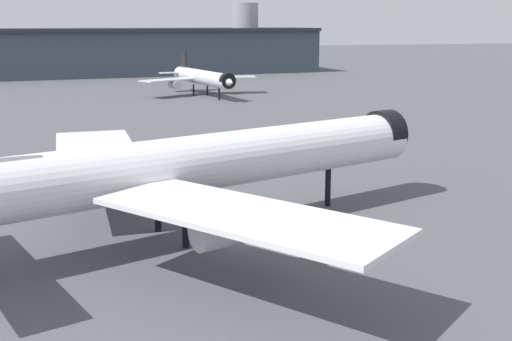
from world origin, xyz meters
name	(u,v)px	position (x,y,z in m)	size (l,w,h in m)	color
ground	(242,240)	(0.00, 0.00, 0.00)	(900.00, 900.00, 0.00)	#4C4F54
airliner_near_gate	(190,166)	(-4.01, 2.88, 6.56)	(55.62, 49.68, 14.91)	white
airliner_far_taxiway	(202,78)	(23.09, 113.42, 4.87)	(32.97, 36.66, 11.05)	silver
terminal_building	(90,52)	(-0.86, 190.92, 8.72)	(177.40, 40.62, 26.50)	#3D4756
baggage_tug_wing	(238,151)	(9.83, 34.76, 0.97)	(3.02, 3.58, 1.85)	black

